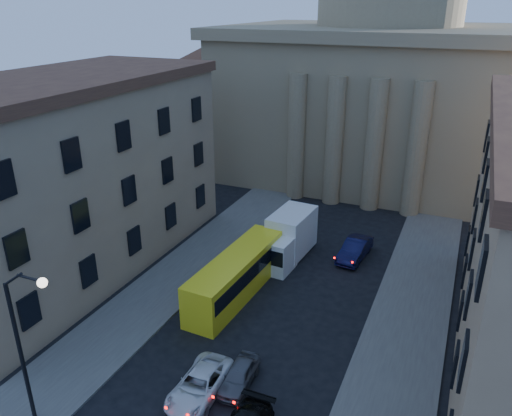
{
  "coord_description": "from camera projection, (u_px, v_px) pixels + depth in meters",
  "views": [
    {
      "loc": [
        10.32,
        -5.03,
        19.55
      ],
      "look_at": [
        -0.67,
        20.11,
        8.15
      ],
      "focal_mm": 35.0,
      "sensor_mm": 36.0,
      "label": 1
    }
  ],
  "objects": [
    {
      "name": "car_right_far",
      "position": [
        239.0,
        375.0,
        27.26
      ],
      "size": [
        1.75,
        3.78,
        1.25
      ],
      "primitive_type": "imported",
      "rotation": [
        0.0,
        0.0,
        0.07
      ],
      "color": "#505156",
      "rests_on": "ground"
    },
    {
      "name": "box_truck",
      "position": [
        287.0,
        239.0,
        40.41
      ],
      "size": [
        3.12,
        6.92,
        3.7
      ],
      "rotation": [
        0.0,
        0.0,
        -0.07
      ],
      "color": "white",
      "rests_on": "ground"
    },
    {
      "name": "city_bus",
      "position": [
        237.0,
        274.0,
        35.45
      ],
      "size": [
        3.03,
        10.91,
        3.04
      ],
      "rotation": [
        0.0,
        0.0,
        -0.05
      ],
      "color": "yellow",
      "rests_on": "ground"
    },
    {
      "name": "street_lamp",
      "position": [
        25.0,
        337.0,
        22.89
      ],
      "size": [
        2.62,
        0.44,
        8.83
      ],
      "color": "black",
      "rests_on": "ground"
    },
    {
      "name": "building_left",
      "position": [
        68.0,
        175.0,
        37.63
      ],
      "size": [
        11.6,
        26.6,
        14.7
      ],
      "color": "tan",
      "rests_on": "ground"
    },
    {
      "name": "sidewalk_left",
      "position": [
        138.0,
        311.0,
        33.92
      ],
      "size": [
        5.0,
        60.0,
        0.15
      ],
      "primitive_type": "cube",
      "color": "#514E4A",
      "rests_on": "ground"
    },
    {
      "name": "car_left_mid",
      "position": [
        200.0,
        385.0,
        26.55
      ],
      "size": [
        2.32,
        4.86,
        1.34
      ],
      "primitive_type": "imported",
      "rotation": [
        0.0,
        0.0,
        0.02
      ],
      "color": "silver",
      "rests_on": "ground"
    },
    {
      "name": "car_right_distant",
      "position": [
        355.0,
        249.0,
        40.73
      ],
      "size": [
        2.15,
        4.96,
        1.59
      ],
      "primitive_type": "imported",
      "rotation": [
        0.0,
        0.0,
        -0.1
      ],
      "color": "black",
      "rests_on": "ground"
    },
    {
      "name": "church",
      "position": [
        383.0,
        73.0,
        57.95
      ],
      "size": [
        68.02,
        28.76,
        36.6
      ],
      "color": "#877353",
      "rests_on": "ground"
    },
    {
      "name": "sidewalk_right",
      "position": [
        392.0,
        381.0,
        27.64
      ],
      "size": [
        5.0,
        60.0,
        0.15
      ],
      "primitive_type": "cube",
      "color": "#514E4A",
      "rests_on": "ground"
    }
  ]
}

